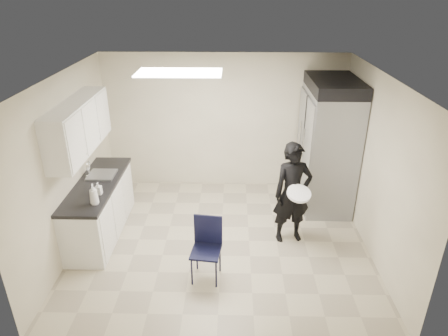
{
  "coord_description": "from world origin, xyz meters",
  "views": [
    {
      "loc": [
        0.15,
        -5.25,
        3.75
      ],
      "look_at": [
        0.04,
        0.2,
        1.18
      ],
      "focal_mm": 32.0,
      "sensor_mm": 36.0,
      "label": 1
    }
  ],
  "objects_px": {
    "man_tuxedo": "(292,193)",
    "lower_counter": "(100,209)",
    "folding_chair": "(206,252)",
    "commercial_fridge": "(327,150)"
  },
  "relations": [
    {
      "from": "lower_counter",
      "to": "folding_chair",
      "type": "xyz_separation_m",
      "value": [
        1.77,
        -1.08,
        0.01
      ]
    },
    {
      "from": "man_tuxedo",
      "to": "lower_counter",
      "type": "bearing_deg",
      "value": 166.04
    },
    {
      "from": "folding_chair",
      "to": "man_tuxedo",
      "type": "distance_m",
      "value": 1.64
    },
    {
      "from": "lower_counter",
      "to": "commercial_fridge",
      "type": "xyz_separation_m",
      "value": [
        3.78,
        1.07,
        0.62
      ]
    },
    {
      "from": "man_tuxedo",
      "to": "folding_chair",
      "type": "bearing_deg",
      "value": -154.4
    },
    {
      "from": "lower_counter",
      "to": "man_tuxedo",
      "type": "relative_size",
      "value": 1.17
    },
    {
      "from": "folding_chair",
      "to": "man_tuxedo",
      "type": "bearing_deg",
      "value": 44.83
    },
    {
      "from": "commercial_fridge",
      "to": "folding_chair",
      "type": "xyz_separation_m",
      "value": [
        -2.01,
        -2.15,
        -0.61
      ]
    },
    {
      "from": "folding_chair",
      "to": "man_tuxedo",
      "type": "height_order",
      "value": "man_tuxedo"
    },
    {
      "from": "folding_chair",
      "to": "lower_counter",
      "type": "bearing_deg",
      "value": 155.87
    }
  ]
}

